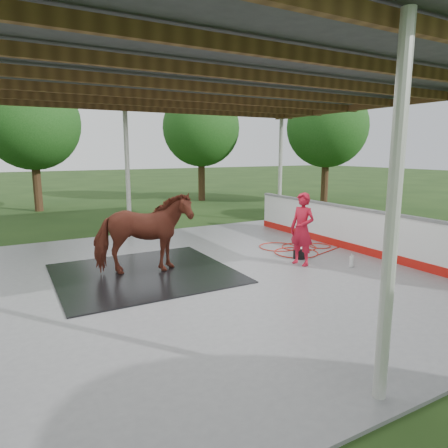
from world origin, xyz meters
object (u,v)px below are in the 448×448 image
dasher_board (354,230)px  handler (302,229)px  wash_bucket (299,253)px  horse (143,233)px

dasher_board → handler: bearing=-170.1°
wash_bucket → handler: bearing=-125.2°
dasher_board → handler: handler is taller
horse → wash_bucket: size_ratio=6.67×
handler → wash_bucket: 0.86m
dasher_board → wash_bucket: dasher_board is taller
dasher_board → handler: size_ratio=4.82×
horse → handler: horse is taller
dasher_board → wash_bucket: (-1.75, 0.06, -0.40)m
handler → dasher_board: bearing=86.0°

